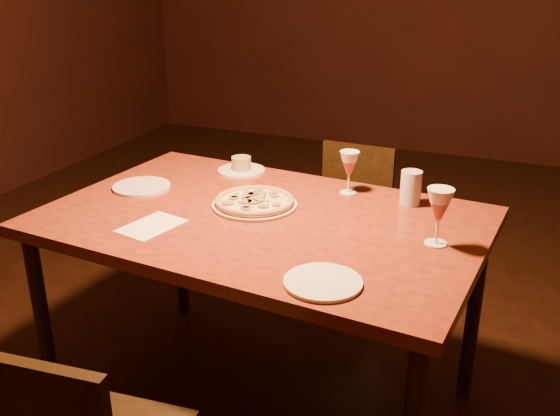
% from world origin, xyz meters
% --- Properties ---
extents(floor, '(7.00, 7.00, 0.00)m').
position_xyz_m(floor, '(0.00, 0.00, 0.00)').
color(floor, black).
rests_on(floor, ground).
extents(dining_table, '(1.58, 1.09, 0.81)m').
position_xyz_m(dining_table, '(-0.21, -0.23, 0.74)').
color(dining_table, brown).
rests_on(dining_table, floor).
extents(chair_far, '(0.39, 0.39, 0.78)m').
position_xyz_m(chair_far, '(-0.18, 0.75, 0.44)').
color(chair_far, black).
rests_on(chair_far, floor).
extents(pizza_plate, '(0.31, 0.31, 0.03)m').
position_xyz_m(pizza_plate, '(-0.27, -0.16, 0.83)').
color(pizza_plate, silver).
rests_on(pizza_plate, dining_table).
extents(ramekin_saucer, '(0.20, 0.20, 0.06)m').
position_xyz_m(ramekin_saucer, '(-0.49, 0.18, 0.83)').
color(ramekin_saucer, silver).
rests_on(ramekin_saucer, dining_table).
extents(wine_glass_far, '(0.07, 0.07, 0.17)m').
position_xyz_m(wine_glass_far, '(-0.00, 0.10, 0.89)').
color(wine_glass_far, '#A74745').
rests_on(wine_glass_far, dining_table).
extents(wine_glass_right, '(0.08, 0.08, 0.18)m').
position_xyz_m(wine_glass_right, '(0.39, -0.23, 0.90)').
color(wine_glass_right, '#A74745').
rests_on(wine_glass_right, dining_table).
extents(water_tumbler, '(0.08, 0.08, 0.13)m').
position_xyz_m(water_tumbler, '(0.24, 0.08, 0.87)').
color(water_tumbler, silver).
rests_on(water_tumbler, dining_table).
extents(side_plate_left, '(0.22, 0.22, 0.01)m').
position_xyz_m(side_plate_left, '(-0.77, -0.16, 0.81)').
color(side_plate_left, silver).
rests_on(side_plate_left, dining_table).
extents(side_plate_near, '(0.22, 0.22, 0.01)m').
position_xyz_m(side_plate_near, '(0.15, -0.62, 0.81)').
color(side_plate_near, silver).
rests_on(side_plate_near, dining_table).
extents(menu_card, '(0.19, 0.24, 0.00)m').
position_xyz_m(menu_card, '(-0.52, -0.46, 0.81)').
color(menu_card, white).
rests_on(menu_card, dining_table).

